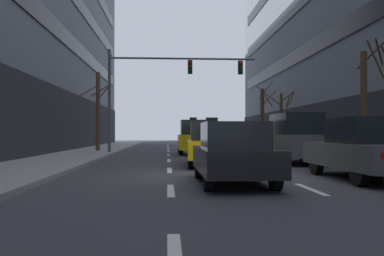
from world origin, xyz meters
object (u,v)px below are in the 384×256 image
at_px(taxi_driving_0, 212,144).
at_px(street_tree_0, 98,110).
at_px(street_tree_1, 263,116).
at_px(street_tree_2, 282,118).
at_px(car_parked_2, 295,139).
at_px(street_tree_3, 365,102).
at_px(car_driving_1, 233,154).
at_px(taxi_driving_2, 193,137).
at_px(pedestrian_0, 308,136).
at_px(car_parked_1, 365,149).
at_px(traffic_signal_0, 161,79).

distance_m(taxi_driving_0, street_tree_0, 12.93).
distance_m(street_tree_1, street_tree_2, 5.67).
distance_m(car_parked_2, street_tree_3, 3.15).
bearing_deg(street_tree_0, car_driving_1, -69.81).
relative_size(taxi_driving_2, street_tree_3, 0.88).
relative_size(car_parked_2, street_tree_2, 1.09).
bearing_deg(pedestrian_0, car_parked_1, -100.93).
height_order(traffic_signal_0, street_tree_3, traffic_signal_0).
distance_m(street_tree_3, pedestrian_0, 5.49).
xyz_separation_m(taxi_driving_0, street_tree_3, (6.23, -0.13, 1.71)).
bearing_deg(street_tree_1, pedestrian_0, -92.32).
distance_m(street_tree_0, street_tree_3, 16.85).
bearing_deg(street_tree_0, taxi_driving_0, -60.34).
distance_m(taxi_driving_2, car_parked_1, 14.34).
height_order(car_parked_1, street_tree_3, street_tree_3).
bearing_deg(traffic_signal_0, car_parked_1, -67.79).
bearing_deg(car_driving_1, street_tree_0, 110.19).
bearing_deg(car_parked_2, taxi_driving_2, 116.98).
bearing_deg(street_tree_3, taxi_driving_2, 126.10).
bearing_deg(pedestrian_0, traffic_signal_0, 152.97).
xyz_separation_m(car_parked_2, street_tree_0, (-10.03, 10.10, 1.74)).
distance_m(car_driving_1, street_tree_1, 24.32).
bearing_deg(traffic_signal_0, street_tree_0, 154.77).
height_order(street_tree_2, pedestrian_0, street_tree_2).
height_order(car_parked_2, street_tree_3, street_tree_3).
relative_size(street_tree_2, street_tree_3, 0.83).
distance_m(taxi_driving_0, pedestrian_0, 7.67).
height_order(car_parked_2, traffic_signal_0, traffic_signal_0).
xyz_separation_m(taxi_driving_2, traffic_signal_0, (-1.94, 0.47, 3.60)).
height_order(taxi_driving_2, traffic_signal_0, traffic_signal_0).
relative_size(traffic_signal_0, street_tree_3, 1.88).
xyz_separation_m(taxi_driving_2, car_parked_1, (3.89, -13.80, -0.18)).
bearing_deg(car_parked_2, street_tree_3, -24.40).
height_order(car_driving_1, pedestrian_0, pedestrian_0).
distance_m(street_tree_0, street_tree_2, 12.57).
bearing_deg(car_driving_1, taxi_driving_2, 90.36).
height_order(car_parked_1, traffic_signal_0, traffic_signal_0).
bearing_deg(pedestrian_0, car_parked_2, -115.69).
height_order(car_driving_1, street_tree_1, street_tree_1).
xyz_separation_m(traffic_signal_0, pedestrian_0, (7.81, -3.99, -3.52)).
distance_m(car_parked_1, street_tree_2, 17.30).
distance_m(car_parked_2, street_tree_2, 11.25).
height_order(car_parked_1, street_tree_1, street_tree_1).
distance_m(taxi_driving_2, street_tree_1, 11.09).
height_order(traffic_signal_0, street_tree_1, traffic_signal_0).
xyz_separation_m(traffic_signal_0, street_tree_0, (-4.21, 1.98, -1.83)).
distance_m(car_driving_1, car_parked_1, 3.87).
relative_size(car_parked_1, street_tree_3, 0.95).
relative_size(car_parked_2, pedestrian_0, 2.63).
height_order(taxi_driving_2, car_parked_1, taxi_driving_2).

